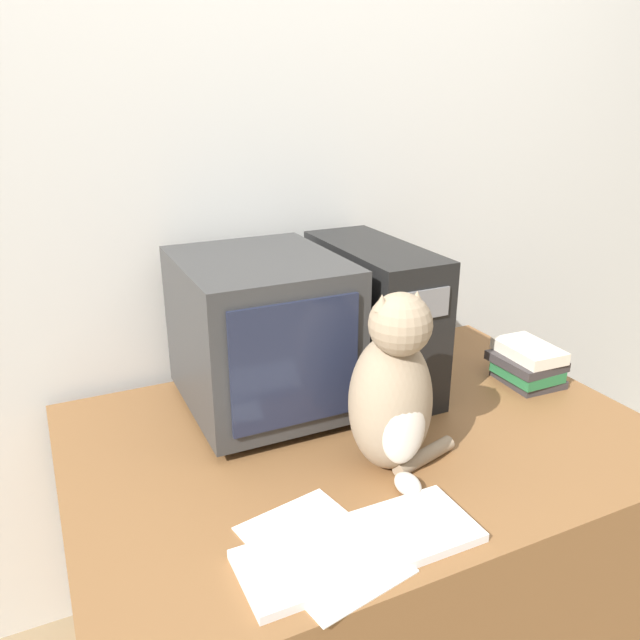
% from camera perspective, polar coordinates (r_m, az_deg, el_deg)
% --- Properties ---
extents(wall_back, '(7.00, 0.05, 2.50)m').
position_cam_1_polar(wall_back, '(1.86, -4.05, 11.24)').
color(wall_back, silver).
rests_on(wall_back, ground_plane).
extents(desk, '(1.40, 0.97, 0.75)m').
position_cam_1_polar(desk, '(1.78, 3.66, -20.67)').
color(desk, brown).
rests_on(desk, ground_plane).
extents(crt_monitor, '(0.38, 0.46, 0.41)m').
position_cam_1_polar(crt_monitor, '(1.59, -5.42, -1.21)').
color(crt_monitor, '#333333').
rests_on(crt_monitor, desk).
extents(computer_tower, '(0.20, 0.48, 0.40)m').
position_cam_1_polar(computer_tower, '(1.73, 4.82, 0.30)').
color(computer_tower, black).
rests_on(computer_tower, desk).
extents(keyboard, '(0.45, 0.17, 0.02)m').
position_cam_1_polar(keyboard, '(1.22, 3.71, -19.88)').
color(keyboard, silver).
rests_on(keyboard, desk).
extents(cat, '(0.27, 0.25, 0.42)m').
position_cam_1_polar(cat, '(1.35, 6.71, -6.67)').
color(cat, gray).
rests_on(cat, desk).
extents(book_stack, '(0.17, 0.19, 0.11)m').
position_cam_1_polar(book_stack, '(1.87, 18.45, -3.85)').
color(book_stack, '#383333').
rests_on(book_stack, desk).
extents(pen, '(0.15, 0.02, 0.01)m').
position_cam_1_polar(pen, '(1.22, -3.48, -20.11)').
color(pen, navy).
rests_on(pen, desk).
extents(paper_sheet, '(0.26, 0.33, 0.00)m').
position_cam_1_polar(paper_sheet, '(1.22, 0.11, -20.19)').
color(paper_sheet, white).
rests_on(paper_sheet, desk).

